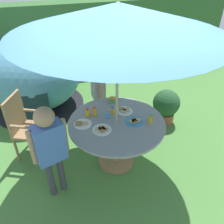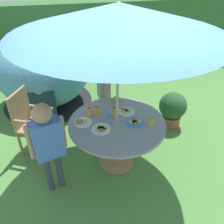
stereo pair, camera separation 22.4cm
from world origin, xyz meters
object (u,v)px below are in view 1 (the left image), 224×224
(plate_mid_left, at_px, (102,129))
(juice_bottle_far_right, at_px, (88,112))
(plate_near_right, at_px, (124,111))
(juice_bottle_mid_right, at_px, (95,111))
(juice_bottle_near_left, at_px, (151,119))
(cup_near, at_px, (108,115))
(plate_far_left, at_px, (134,121))
(garden_table, at_px, (116,130))
(juice_bottle_center_back, at_px, (112,110))
(dome_tent, at_px, (34,74))
(snack_bowl, at_px, (112,100))
(plate_center_front, at_px, (82,124))
(child_in_blue_shirt, at_px, (49,143))
(potted_plant, at_px, (166,105))
(child_in_grey_shirt, at_px, (98,86))
(patio_umbrella, at_px, (118,18))
(wooden_chair, at_px, (25,124))

(plate_mid_left, xyz_separation_m, juice_bottle_far_right, (-0.10, 0.38, 0.05))
(plate_near_right, xyz_separation_m, juice_bottle_mid_right, (-0.43, 0.05, 0.05))
(plate_mid_left, height_order, juice_bottle_near_left, juice_bottle_near_left)
(plate_near_right, height_order, cup_near, cup_near)
(plate_far_left, bearing_deg, juice_bottle_near_left, -22.99)
(garden_table, bearing_deg, juice_bottle_center_back, 86.77)
(dome_tent, xyz_separation_m, juice_bottle_far_right, (0.66, -1.80, 0.11))
(snack_bowl, relative_size, plate_center_front, 0.54)
(juice_bottle_center_back, bearing_deg, child_in_blue_shirt, -153.01)
(plate_center_front, bearing_deg, child_in_blue_shirt, -142.64)
(potted_plant, height_order, plate_near_right, plate_near_right)
(juice_bottle_far_right, xyz_separation_m, juice_bottle_center_back, (0.35, -0.05, -0.01))
(child_in_grey_shirt, height_order, plate_center_front, child_in_grey_shirt)
(potted_plant, distance_m, plate_near_right, 1.21)
(plate_far_left, xyz_separation_m, juice_bottle_mid_right, (-0.47, 0.33, 0.05))
(patio_umbrella, relative_size, juice_bottle_mid_right, 17.99)
(garden_table, xyz_separation_m, juice_bottle_mid_right, (-0.24, 0.26, 0.20))
(garden_table, height_order, juice_bottle_mid_right, juice_bottle_mid_right)
(juice_bottle_near_left, bearing_deg, juice_bottle_center_back, 138.23)
(plate_center_front, bearing_deg, potted_plant, 19.80)
(child_in_blue_shirt, relative_size, juice_bottle_center_back, 12.24)
(child_in_blue_shirt, distance_m, juice_bottle_center_back, 1.04)
(garden_table, xyz_separation_m, dome_tent, (-1.00, 2.07, 0.08))
(plate_center_front, height_order, plate_far_left, same)
(garden_table, relative_size, plate_center_front, 5.54)
(wooden_chair, height_order, snack_bowl, wooden_chair)
(cup_near, bearing_deg, juice_bottle_far_right, 153.10)
(juice_bottle_near_left, bearing_deg, child_in_grey_shirt, 109.89)
(snack_bowl, distance_m, cup_near, 0.43)
(plate_mid_left, height_order, plate_center_front, same)
(garden_table, height_order, child_in_blue_shirt, child_in_blue_shirt)
(patio_umbrella, xyz_separation_m, wooden_chair, (-1.22, 0.62, -1.53))
(juice_bottle_far_right, relative_size, juice_bottle_mid_right, 0.93)
(snack_bowl, xyz_separation_m, cup_near, (-0.20, -0.38, 0.00))
(juice_bottle_far_right, bearing_deg, plate_mid_left, -75.64)
(child_in_blue_shirt, bearing_deg, juice_bottle_center_back, 11.16)
(garden_table, relative_size, potted_plant, 2.04)
(plate_far_left, relative_size, juice_bottle_mid_right, 1.80)
(juice_bottle_center_back, bearing_deg, dome_tent, 118.51)
(wooden_chair, xyz_separation_m, juice_bottle_far_right, (0.89, -0.35, 0.24))
(child_in_grey_shirt, height_order, snack_bowl, child_in_grey_shirt)
(juice_bottle_far_right, distance_m, cup_near, 0.29)
(child_in_grey_shirt, bearing_deg, juice_bottle_center_back, 0.63)
(plate_center_front, xyz_separation_m, plate_far_left, (0.69, -0.17, 0.00))
(wooden_chair, xyz_separation_m, dome_tent, (0.23, 1.45, 0.13))
(snack_bowl, height_order, juice_bottle_near_left, juice_bottle_near_left)
(cup_near, bearing_deg, dome_tent, 115.32)
(plate_near_right, bearing_deg, child_in_grey_shirt, 102.87)
(plate_center_front, distance_m, plate_far_left, 0.71)
(dome_tent, relative_size, plate_center_front, 8.40)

